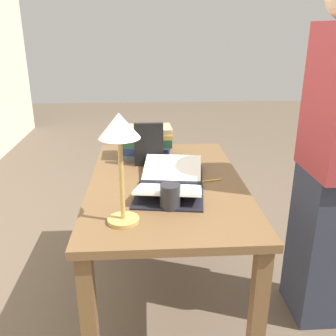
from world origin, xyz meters
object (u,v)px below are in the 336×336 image
object	(u,v)px
book_stack_tall	(147,142)
reading_lamp	(120,138)
pencil	(206,181)
coffee_mug	(171,196)
person_reader	(329,166)
open_book	(170,181)
book_standing_upright	(149,145)

from	to	relation	value
book_stack_tall	reading_lamp	xyz separation A→B (m)	(-0.79, 0.10, 0.25)
book_stack_tall	pencil	size ratio (longest dim) A/B	1.82
book_stack_tall	coffee_mug	distance (m)	0.68
reading_lamp	coffee_mug	world-z (taller)	reading_lamp
reading_lamp	person_reader	size ratio (longest dim) A/B	0.26
pencil	person_reader	xyz separation A→B (m)	(-0.10, -0.56, 0.10)
open_book	reading_lamp	bearing A→B (deg)	157.68
open_book	coffee_mug	xyz separation A→B (m)	(-0.24, 0.01, 0.03)
reading_lamp	pencil	size ratio (longest dim) A/B	2.58
book_standing_upright	reading_lamp	world-z (taller)	reading_lamp
open_book	pencil	distance (m)	0.18
book_stack_tall	reading_lamp	bearing A→B (deg)	172.91
person_reader	open_book	bearing A→B (deg)	-94.92
open_book	book_standing_upright	size ratio (longest dim) A/B	2.50
book_standing_upright	pencil	size ratio (longest dim) A/B	1.42
book_stack_tall	coffee_mug	size ratio (longest dim) A/B	2.71
book_standing_upright	person_reader	size ratio (longest dim) A/B	0.14
book_stack_tall	coffee_mug	world-z (taller)	book_stack_tall
book_standing_upright	person_reader	distance (m)	0.91
pencil	book_standing_upright	bearing A→B (deg)	47.13
book_standing_upright	coffee_mug	distance (m)	0.54
book_standing_upright	person_reader	bearing A→B (deg)	-112.59
open_book	reading_lamp	xyz separation A→B (m)	(-0.35, 0.21, 0.32)
coffee_mug	book_standing_upright	bearing A→B (deg)	9.31
open_book	reading_lamp	world-z (taller)	reading_lamp
open_book	book_stack_tall	distance (m)	0.46
reading_lamp	pencil	bearing A→B (deg)	-45.02
book_stack_tall	book_standing_upright	bearing A→B (deg)	-175.87
open_book	pencil	size ratio (longest dim) A/B	3.54
book_standing_upright	coffee_mug	world-z (taller)	book_standing_upright
book_stack_tall	person_reader	xyz separation A→B (m)	(-0.50, -0.85, 0.02)
open_book	book_standing_upright	bearing A→B (deg)	26.81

